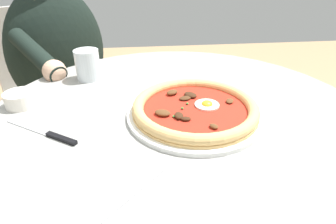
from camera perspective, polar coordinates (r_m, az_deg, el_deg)
name	(u,v)px	position (r m, az deg, el deg)	size (l,w,h in m)	color
dining_table	(179,162)	(0.76, 2.17, -10.13)	(0.91, 0.91, 0.73)	#999993
pizza_on_plate	(195,109)	(0.64, 5.53, 0.61)	(0.31, 0.31, 0.04)	white
water_glass	(88,67)	(0.86, -16.08, 8.92)	(0.07, 0.07, 0.09)	silver
steak_knife	(50,135)	(0.62, -22.96, -4.31)	(0.12, 0.17, 0.01)	silver
ramekin_capers	(20,99)	(0.77, -28.00, 2.45)	(0.07, 0.07, 0.04)	white
fork_utensil	(123,201)	(0.45, -9.13, -17.60)	(0.13, 0.13, 0.00)	#BCBCC1
diner_person	(67,95)	(1.31, -20.02, 3.26)	(0.59, 0.45, 1.14)	#282833
cafe_chair_diner	(53,84)	(1.43, -22.46, 5.41)	(0.60, 0.60, 0.86)	beige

